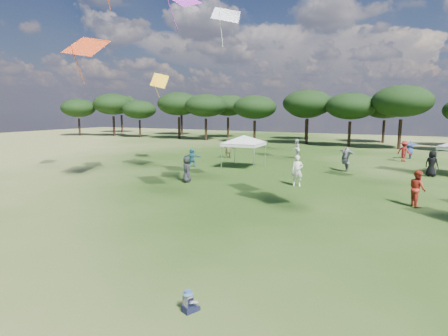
# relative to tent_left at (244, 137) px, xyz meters

# --- Properties ---
(tree_line) EXTENTS (108.78, 17.63, 7.77)m
(tree_line) POSITION_rel_tent_left_xyz_m (9.73, 24.85, 2.88)
(tree_line) COLOR black
(tree_line) RESTS_ON ground
(tent_left) EXTENTS (5.94, 5.94, 2.97)m
(tent_left) POSITION_rel_tent_left_xyz_m (0.00, 0.00, 0.00)
(tent_left) COLOR gray
(tent_left) RESTS_ON ground
(toddler) EXTENTS (0.42, 0.45, 0.55)m
(toddler) POSITION_rel_tent_left_xyz_m (7.96, -20.72, -2.30)
(toddler) COLOR black
(toddler) RESTS_ON ground
(festival_crowd) EXTENTS (27.94, 21.62, 1.93)m
(festival_crowd) POSITION_rel_tent_left_xyz_m (8.66, 2.79, -1.64)
(festival_crowd) COLOR #2A687E
(festival_crowd) RESTS_ON ground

